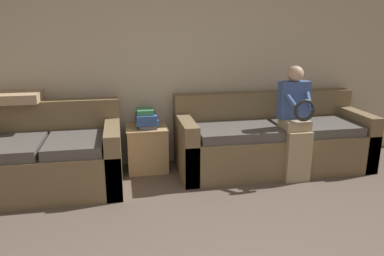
# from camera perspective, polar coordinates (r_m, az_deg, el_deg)

# --- Properties ---
(wall_back) EXTENTS (6.71, 0.06, 2.55)m
(wall_back) POSITION_cam_1_polar(r_m,az_deg,el_deg) (4.59, -3.27, 10.21)
(wall_back) COLOR beige
(wall_back) RESTS_ON ground_plane
(couch_main) EXTENTS (2.29, 0.87, 0.88)m
(couch_main) POSITION_cam_1_polar(r_m,az_deg,el_deg) (4.64, 12.03, -1.97)
(couch_main) COLOR brown
(couch_main) RESTS_ON ground_plane
(couch_side) EXTENTS (1.52, 0.96, 0.89)m
(couch_side) POSITION_cam_1_polar(r_m,az_deg,el_deg) (4.26, -21.05, -4.37)
(couch_side) COLOR brown
(couch_side) RESTS_ON ground_plane
(child_left_seated) EXTENTS (0.34, 0.38, 1.26)m
(child_left_seated) POSITION_cam_1_polar(r_m,az_deg,el_deg) (4.29, 15.54, 1.40)
(child_left_seated) COLOR tan
(child_left_seated) RESTS_ON ground_plane
(side_shelf) EXTENTS (0.49, 0.43, 0.53)m
(side_shelf) POSITION_cam_1_polar(r_m,az_deg,el_deg) (4.51, -6.84, -3.01)
(side_shelf) COLOR tan
(side_shelf) RESTS_ON ground_plane
(book_stack) EXTENTS (0.26, 0.32, 0.22)m
(book_stack) POSITION_cam_1_polar(r_m,az_deg,el_deg) (4.40, -6.96, 1.43)
(book_stack) COLOR #4C4C56
(book_stack) RESTS_ON side_shelf
(throw_pillow) EXTENTS (0.45, 0.45, 0.10)m
(throw_pillow) POSITION_cam_1_polar(r_m,az_deg,el_deg) (4.50, -24.87, 4.33)
(throw_pillow) COLOR tan
(throw_pillow) RESTS_ON couch_side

